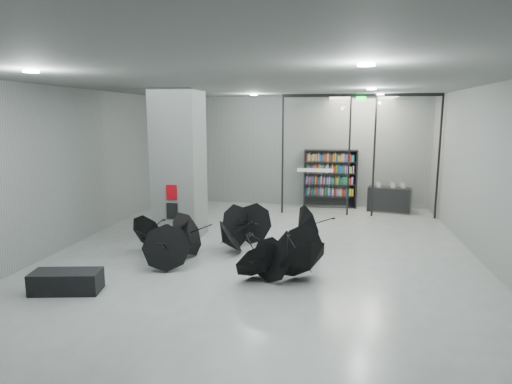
% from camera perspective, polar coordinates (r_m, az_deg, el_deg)
% --- Properties ---
extents(room, '(14.00, 14.02, 4.01)m').
position_cam_1_polar(room, '(9.35, 0.19, 7.12)').
color(room, gray).
rests_on(room, ground).
extents(column, '(1.20, 1.20, 4.00)m').
position_cam_1_polar(column, '(12.00, -9.99, 3.55)').
color(column, slate).
rests_on(column, ground).
extents(fire_cabinet, '(0.28, 0.04, 0.38)m').
position_cam_1_polar(fire_cabinet, '(11.52, -10.95, -0.01)').
color(fire_cabinet, '#A50A07').
rests_on(fire_cabinet, column).
extents(info_panel, '(0.30, 0.03, 0.42)m').
position_cam_1_polar(info_panel, '(11.61, -10.87, -2.45)').
color(info_panel, black).
rests_on(info_panel, column).
extents(exit_sign, '(0.30, 0.06, 0.15)m').
position_cam_1_polar(exit_sign, '(14.53, 13.53, 11.69)').
color(exit_sign, '#0CE533').
rests_on(exit_sign, room).
extents(glass_partition, '(5.06, 0.08, 4.00)m').
position_cam_1_polar(glass_partition, '(14.76, 13.19, 5.30)').
color(glass_partition, silver).
rests_on(glass_partition, ground).
extents(bench, '(1.35, 0.79, 0.41)m').
position_cam_1_polar(bench, '(9.17, -23.47, -10.66)').
color(bench, black).
rests_on(bench, ground).
extents(bookshelf, '(1.93, 0.50, 2.10)m').
position_cam_1_polar(bookshelf, '(16.11, 9.62, 1.73)').
color(bookshelf, black).
rests_on(bookshelf, ground).
extents(shop_counter, '(1.51, 0.86, 0.85)m').
position_cam_1_polar(shop_counter, '(15.89, 16.96, -0.94)').
color(shop_counter, black).
rests_on(shop_counter, ground).
extents(umbrella_cluster, '(5.33, 4.14, 1.29)m').
position_cam_1_polar(umbrella_cluster, '(10.16, -2.70, -7.16)').
color(umbrella_cluster, black).
rests_on(umbrella_cluster, ground).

